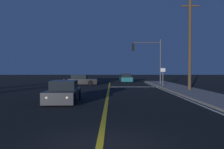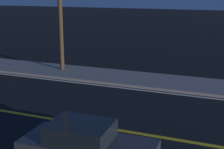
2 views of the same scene
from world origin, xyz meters
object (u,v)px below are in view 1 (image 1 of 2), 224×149
(car_following_oncoming_teal, at_px, (125,78))
(utility_pole_right, at_px, (189,39))
(car_far_approaching_black, at_px, (80,80))
(street_sign_corner, at_px, (162,74))
(car_mid_block_charcoal, at_px, (62,93))
(traffic_signal_near_right, at_px, (149,55))

(car_following_oncoming_teal, xyz_separation_m, utility_pole_right, (4.98, -16.28, 4.31))
(car_far_approaching_black, distance_m, street_sign_corner, 10.88)
(street_sign_corner, bearing_deg, car_far_approaching_black, 156.76)
(car_far_approaching_black, bearing_deg, car_following_oncoming_teal, 139.92)
(car_following_oncoming_teal, bearing_deg, car_mid_block_charcoal, -105.67)
(car_far_approaching_black, xyz_separation_m, street_sign_corner, (9.96, -4.28, 0.92))
(utility_pole_right, bearing_deg, car_following_oncoming_teal, 107.02)
(car_following_oncoming_teal, relative_size, utility_pole_right, 0.45)
(traffic_signal_near_right, xyz_separation_m, street_sign_corner, (0.99, -2.80, -2.36))
(car_following_oncoming_teal, bearing_deg, traffic_signal_near_right, -75.86)
(car_following_oncoming_teal, distance_m, street_sign_corner, 11.92)
(car_following_oncoming_teal, relative_size, car_far_approaching_black, 0.95)
(car_far_approaching_black, bearing_deg, traffic_signal_near_right, 82.67)
(utility_pole_right, bearing_deg, traffic_signal_near_right, 107.14)
(traffic_signal_near_right, bearing_deg, car_far_approaching_black, -9.35)
(car_far_approaching_black, distance_m, traffic_signal_near_right, 9.66)
(car_following_oncoming_teal, bearing_deg, utility_pole_right, -75.75)
(traffic_signal_near_right, distance_m, utility_pole_right, 8.18)
(car_far_approaching_black, bearing_deg, car_mid_block_charcoal, 5.77)
(car_following_oncoming_teal, distance_m, traffic_signal_near_right, 9.50)
(utility_pole_right, height_order, street_sign_corner, utility_pole_right)
(car_far_approaching_black, xyz_separation_m, car_mid_block_charcoal, (1.06, -16.17, -0.00))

